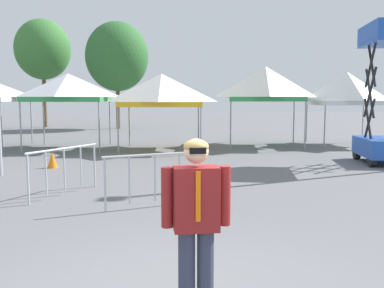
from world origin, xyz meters
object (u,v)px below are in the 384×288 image
Objects in this scene: tree_behind_tents_center at (43,50)px; traffic_cone_lot_center at (52,160)px; canopy_tent_right_of_center at (162,90)px; canopy_tent_behind_right at (265,84)px; canopy_tent_behind_center at (346,89)px; tree_behind_tents_left at (117,57)px; crowd_barrier_near_person at (64,162)px; person_foreground at (196,218)px; scissor_lift at (384,123)px; crowd_barrier_by_lift at (155,169)px; canopy_tent_far_left at (68,88)px.

tree_behind_tents_center is 16.19× the size of traffic_cone_lot_center.
canopy_tent_behind_right reaches higher than canopy_tent_right_of_center.
tree_behind_tents_left is (-12.84, 10.66, 2.57)m from canopy_tent_behind_center.
canopy_tent_behind_center is 6.73× the size of traffic_cone_lot_center.
tree_behind_tents_left reaches higher than canopy_tent_behind_right.
tree_behind_tents_center is at bearing 126.06° from canopy_tent_right_of_center.
tree_behind_tents_center reaches higher than crowd_barrier_near_person.
tree_behind_tents_left is 4.06× the size of crowd_barrier_near_person.
tree_behind_tents_center reaches higher than traffic_cone_lot_center.
crowd_barrier_near_person reaches higher than traffic_cone_lot_center.
crowd_barrier_near_person is (-1.39, -8.51, -1.77)m from canopy_tent_right_of_center.
canopy_tent_behind_right is 2.04× the size of person_foreground.
person_foreground is 0.94× the size of crowd_barrier_near_person.
canopy_tent_right_of_center is 6.88× the size of traffic_cone_lot_center.
person_foreground is at bearing -100.93° from canopy_tent_behind_right.
canopy_tent_right_of_center is 1.84× the size of crowd_barrier_near_person.
scissor_lift is at bearing 6.48° from traffic_cone_lot_center.
canopy_tent_right_of_center is 1.02× the size of canopy_tent_behind_center.
tree_behind_tents_center is at bearing 111.57° from crowd_barrier_near_person.
canopy_tent_behind_center is at bearing 56.24° from crowd_barrier_by_lift.
scissor_lift reaches higher than canopy_tent_right_of_center.
scissor_lift is (11.85, -3.94, -1.29)m from canopy_tent_far_left.
canopy_tent_right_of_center is 4.86m from canopy_tent_behind_right.
canopy_tent_behind_right is 14.50m from tree_behind_tents_left.
tree_behind_tents_left is 21.87m from crowd_barrier_near_person.
canopy_tent_right_of_center is 1.96× the size of person_foreground.
canopy_tent_far_left is at bearing -172.27° from canopy_tent_behind_center.
traffic_cone_lot_center is (1.41, -17.52, -4.96)m from tree_behind_tents_left.
person_foreground is 0.23× the size of tree_behind_tents_left.
canopy_tent_right_of_center is 1.82× the size of crowd_barrier_by_lift.
tree_behind_tents_center is at bearing 146.97° from canopy_tent_behind_center.
canopy_tent_right_of_center is 13.99m from person_foreground.
crowd_barrier_by_lift is (2.14, -0.96, 0.00)m from crowd_barrier_near_person.
scissor_lift is 0.60× the size of tree_behind_tents_left.
canopy_tent_far_left is at bearing 175.34° from canopy_tent_right_of_center.
canopy_tent_right_of_center is at bearing -4.66° from canopy_tent_far_left.
crowd_barrier_near_person is (-3.01, 5.31, -0.28)m from person_foreground.
canopy_tent_behind_center is 1.79× the size of crowd_barrier_near_person.
person_foreground is at bearing -77.19° from tree_behind_tents_left.
canopy_tent_behind_center is (12.51, 1.70, -0.00)m from canopy_tent_far_left.
crowd_barrier_near_person is 3.75× the size of traffic_cone_lot_center.
tree_behind_tents_left is (-0.33, 12.36, 2.57)m from canopy_tent_far_left.
canopy_tent_behind_center is 1.91× the size of person_foreground.
tree_behind_tents_center is 21.25m from traffic_cone_lot_center.
person_foreground is 30.93m from tree_behind_tents_center.
canopy_tent_right_of_center reaches higher than crowd_barrier_near_person.
canopy_tent_far_left is 0.45× the size of tree_behind_tents_left.
canopy_tent_far_left is 1.83× the size of crowd_barrier_near_person.
crowd_barrier_near_person is at bearing -73.08° from canopy_tent_far_left.
canopy_tent_behind_right is 19.88m from tree_behind_tents_center.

